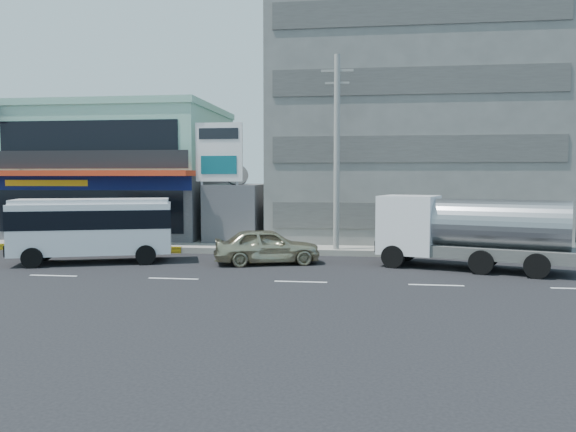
{
  "coord_description": "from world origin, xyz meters",
  "views": [
    {
      "loc": [
        7.27,
        -20.86,
        4.01
      ],
      "look_at": [
        3.97,
        4.1,
        2.2
      ],
      "focal_mm": 35.0,
      "sensor_mm": 36.0,
      "label": 1
    }
  ],
  "objects_px": {
    "satellite_dish": "(236,183)",
    "billboard": "(219,159)",
    "utility_pole_near": "(337,153)",
    "tanker_truck": "(465,230)",
    "concrete_building": "(407,128)",
    "minibus": "(93,225)",
    "sedan": "(267,246)",
    "shop_building": "(125,176)"
  },
  "relations": [
    {
      "from": "satellite_dish",
      "to": "billboard",
      "type": "distance_m",
      "value": 2.31
    },
    {
      "from": "utility_pole_near",
      "to": "tanker_truck",
      "type": "height_order",
      "value": "utility_pole_near"
    },
    {
      "from": "billboard",
      "to": "tanker_truck",
      "type": "xyz_separation_m",
      "value": [
        12.18,
        -5.3,
        -3.25
      ]
    },
    {
      "from": "utility_pole_near",
      "to": "tanker_truck",
      "type": "bearing_deg",
      "value": -31.62
    },
    {
      "from": "concrete_building",
      "to": "satellite_dish",
      "type": "xyz_separation_m",
      "value": [
        -10.0,
        -4.0,
        -3.42
      ]
    },
    {
      "from": "concrete_building",
      "to": "minibus",
      "type": "distance_m",
      "value": 19.65
    },
    {
      "from": "utility_pole_near",
      "to": "minibus",
      "type": "distance_m",
      "value": 12.17
    },
    {
      "from": "concrete_building",
      "to": "sedan",
      "type": "height_order",
      "value": "concrete_building"
    },
    {
      "from": "shop_building",
      "to": "billboard",
      "type": "xyz_separation_m",
      "value": [
        7.5,
        -4.75,
        0.93
      ]
    },
    {
      "from": "shop_building",
      "to": "minibus",
      "type": "height_order",
      "value": "shop_building"
    },
    {
      "from": "satellite_dish",
      "to": "sedan",
      "type": "relative_size",
      "value": 0.31
    },
    {
      "from": "shop_building",
      "to": "utility_pole_near",
      "type": "relative_size",
      "value": 1.24
    },
    {
      "from": "minibus",
      "to": "sedan",
      "type": "height_order",
      "value": "minibus"
    },
    {
      "from": "shop_building",
      "to": "concrete_building",
      "type": "bearing_deg",
      "value": 3.35
    },
    {
      "from": "shop_building",
      "to": "satellite_dish",
      "type": "relative_size",
      "value": 8.27
    },
    {
      "from": "concrete_building",
      "to": "minibus",
      "type": "relative_size",
      "value": 2.16
    },
    {
      "from": "utility_pole_near",
      "to": "sedan",
      "type": "height_order",
      "value": "utility_pole_near"
    },
    {
      "from": "billboard",
      "to": "minibus",
      "type": "distance_m",
      "value": 7.97
    },
    {
      "from": "utility_pole_near",
      "to": "sedan",
      "type": "bearing_deg",
      "value": -132.87
    },
    {
      "from": "minibus",
      "to": "satellite_dish",
      "type": "bearing_deg",
      "value": 56.67
    },
    {
      "from": "sedan",
      "to": "minibus",
      "type": "bearing_deg",
      "value": 78.51
    },
    {
      "from": "satellite_dish",
      "to": "tanker_truck",
      "type": "height_order",
      "value": "satellite_dish"
    },
    {
      "from": "sedan",
      "to": "tanker_truck",
      "type": "distance_m",
      "value": 8.72
    },
    {
      "from": "satellite_dish",
      "to": "utility_pole_near",
      "type": "distance_m",
      "value": 7.17
    },
    {
      "from": "satellite_dish",
      "to": "concrete_building",
      "type": "bearing_deg",
      "value": 21.8
    },
    {
      "from": "utility_pole_near",
      "to": "sedan",
      "type": "xyz_separation_m",
      "value": [
        -3.0,
        -3.23,
        -4.33
      ]
    },
    {
      "from": "billboard",
      "to": "sedan",
      "type": "relative_size",
      "value": 1.43
    },
    {
      "from": "satellite_dish",
      "to": "utility_pole_near",
      "type": "xyz_separation_m",
      "value": [
        6.0,
        -3.6,
        1.57
      ]
    },
    {
      "from": "minibus",
      "to": "sedan",
      "type": "relative_size",
      "value": 1.54
    },
    {
      "from": "minibus",
      "to": "utility_pole_near",
      "type": "bearing_deg",
      "value": 19.93
    },
    {
      "from": "minibus",
      "to": "sedan",
      "type": "bearing_deg",
      "value": 5.38
    },
    {
      "from": "sedan",
      "to": "tanker_truck",
      "type": "bearing_deg",
      "value": -108.62
    },
    {
      "from": "billboard",
      "to": "minibus",
      "type": "height_order",
      "value": "billboard"
    },
    {
      "from": "satellite_dish",
      "to": "sedan",
      "type": "bearing_deg",
      "value": -66.29
    },
    {
      "from": "satellite_dish",
      "to": "billboard",
      "type": "bearing_deg",
      "value": -105.52
    },
    {
      "from": "tanker_truck",
      "to": "satellite_dish",
      "type": "bearing_deg",
      "value": 148.71
    },
    {
      "from": "concrete_building",
      "to": "tanker_truck",
      "type": "distance_m",
      "value": 12.42
    },
    {
      "from": "shop_building",
      "to": "concrete_building",
      "type": "xyz_separation_m",
      "value": [
        18.0,
        1.05,
        3.0
      ]
    },
    {
      "from": "satellite_dish",
      "to": "minibus",
      "type": "bearing_deg",
      "value": -123.33
    },
    {
      "from": "shop_building",
      "to": "utility_pole_near",
      "type": "distance_m",
      "value": 15.5
    },
    {
      "from": "tanker_truck",
      "to": "sedan",
      "type": "bearing_deg",
      "value": 178.25
    },
    {
      "from": "satellite_dish",
      "to": "tanker_truck",
      "type": "distance_m",
      "value": 13.8
    }
  ]
}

